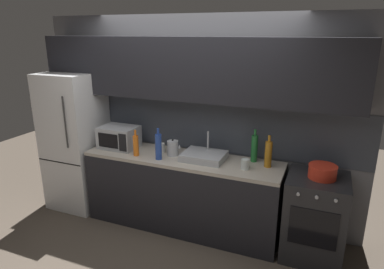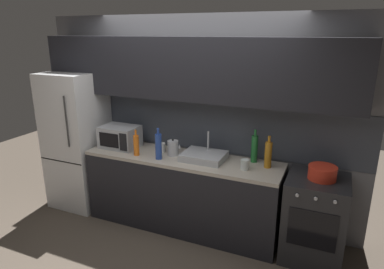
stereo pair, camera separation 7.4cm
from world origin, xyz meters
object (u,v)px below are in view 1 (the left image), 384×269
Objects in this scene: wine_bottle_orange at (136,145)px; cooking_pot at (322,172)px; oven_range at (314,217)px; mug_white at (162,148)px; kettle at (173,148)px; microwave at (119,137)px; wine_bottle_amber at (268,154)px; wine_bottle_blue at (158,146)px; mug_clear at (245,164)px; refrigerator at (76,141)px; wine_bottle_green at (254,148)px.

wine_bottle_orange is 2.06m from cooking_pot.
oven_range is 8.32× the size of mug_white.
wine_bottle_orange is (-0.40, -0.17, 0.04)m from kettle.
cooking_pot is (2.05, 0.15, -0.06)m from wine_bottle_orange.
microwave is 1.30× the size of wine_bottle_amber.
kettle is 0.55× the size of wine_bottle_blue.
mug_clear is (0.99, 0.09, -0.10)m from wine_bottle_blue.
wine_bottle_amber is (-0.53, 0.09, 0.60)m from oven_range.
refrigerator is 0.69m from microwave.
wine_bottle_blue is (-1.73, -0.16, 0.60)m from oven_range.
wine_bottle_amber is 1.22m from wine_bottle_blue.
refrigerator reaches higher than oven_range.
wine_bottle_green is 0.76m from cooking_pot.
refrigerator reaches higher than cooking_pot.
wine_bottle_amber is at bearing 170.55° from oven_range.
refrigerator is 1.05m from wine_bottle_orange.
wine_bottle_green is (2.35, 0.19, 0.15)m from refrigerator.
mug_clear is (-0.04, -0.26, -0.10)m from wine_bottle_green.
microwave reaches higher than oven_range.
oven_range is 0.90m from mug_clear.
oven_range is 1.88m from mug_white.
wine_bottle_orange is 0.32m from mug_white.
mug_clear is 1.08m from mug_white.
wine_bottle_orange is 1.13× the size of cooking_pot.
mug_clear is (0.89, -0.08, -0.04)m from kettle.
oven_range is 2.46× the size of wine_bottle_blue.
refrigerator is at bearing -176.55° from mug_white.
microwave is 2.27× the size of kettle.
oven_range is 4.44× the size of kettle.
refrigerator reaches higher than kettle.
kettle is 0.94m from wine_bottle_green.
kettle is 0.89m from mug_clear.
wine_bottle_amber reaches higher than microwave.
kettle is at bearing 22.86° from wine_bottle_orange.
wine_bottle_green reaches higher than mug_clear.
refrigerator reaches higher than wine_bottle_blue.
wine_bottle_green reaches higher than mug_white.
cooking_pot is at bearing 5.00° from mug_clear.
kettle is at bearing 179.43° from oven_range.
wine_bottle_green reaches higher than microwave.
refrigerator is 6.54× the size of cooking_pot.
microwave is 4.25× the size of mug_white.
wine_bottle_green is at bearing 81.88° from mug_clear.
wine_bottle_orange is at bearing 179.23° from wine_bottle_blue.
kettle reaches higher than cooking_pot.
wine_bottle_orange is at bearing -165.54° from wine_bottle_green.
refrigerator is 2.53m from wine_bottle_amber.
cooking_pot is at bearing -2.34° from mug_white.
cooking_pot is at bearing 0.00° from refrigerator.
refrigerator is 3.93× the size of microwave.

